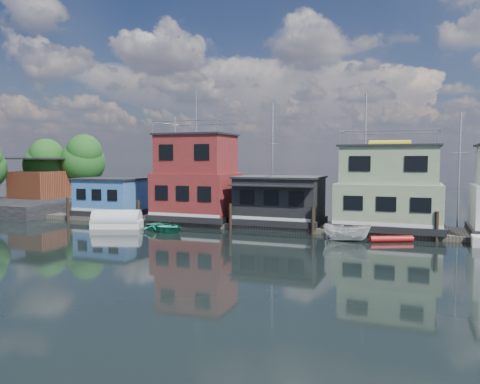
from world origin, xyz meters
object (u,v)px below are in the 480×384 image
at_px(houseboat_blue, 111,196).
at_px(dinghy_teal, 165,227).
at_px(houseboat_dark, 280,200).
at_px(houseboat_green, 389,189).
at_px(tarp_runabout, 117,221).
at_px(houseboat_red, 197,179).
at_px(motorboat, 347,232).
at_px(red_kayak, 391,239).

bearing_deg(houseboat_blue, dinghy_teal, -30.81).
relative_size(houseboat_dark, houseboat_green, 0.88).
bearing_deg(houseboat_blue, tarp_runabout, -50.20).
distance_m(houseboat_red, tarp_runabout, 8.14).
distance_m(houseboat_blue, motorboat, 24.51).
distance_m(houseboat_red, red_kayak, 18.37).
relative_size(houseboat_dark, red_kayak, 2.37).
height_order(houseboat_dark, tarp_runabout, houseboat_dark).
xyz_separation_m(houseboat_blue, houseboat_dark, (17.50, -0.02, 0.21)).
bearing_deg(tarp_runabout, houseboat_red, 28.62).
bearing_deg(dinghy_teal, red_kayak, -65.41).
distance_m(red_kayak, dinghy_teal, 17.71).
distance_m(houseboat_blue, tarp_runabout, 7.26).
bearing_deg(houseboat_green, houseboat_blue, -180.00).
relative_size(motorboat, dinghy_teal, 0.87).
xyz_separation_m(houseboat_blue, motorboat, (23.95, -4.98, -1.54)).
bearing_deg(motorboat, dinghy_teal, 95.16).
bearing_deg(tarp_runabout, houseboat_green, -5.12).
height_order(houseboat_blue, houseboat_red, houseboat_red).
relative_size(houseboat_red, tarp_runabout, 2.62).
height_order(motorboat, dinghy_teal, motorboat).
relative_size(houseboat_blue, houseboat_dark, 0.86).
relative_size(houseboat_blue, houseboat_green, 0.76).
distance_m(houseboat_red, dinghy_teal, 6.69).
relative_size(red_kayak, motorboat, 0.91).
bearing_deg(tarp_runabout, red_kayak, -15.55).
bearing_deg(houseboat_dark, houseboat_blue, 179.94).
bearing_deg(houseboat_red, houseboat_green, 0.00).
relative_size(red_kayak, dinghy_teal, 0.79).
bearing_deg(red_kayak, houseboat_blue, 146.78).
bearing_deg(houseboat_red, motorboat, -19.03).
distance_m(houseboat_dark, motorboat, 8.33).
bearing_deg(tarp_runabout, houseboat_dark, 3.67).
height_order(red_kayak, dinghy_teal, dinghy_teal).
distance_m(houseboat_red, motorboat, 15.67).
distance_m(houseboat_blue, red_kayak, 27.36).
xyz_separation_m(motorboat, dinghy_teal, (-14.60, -0.59, -0.26)).
relative_size(motorboat, tarp_runabout, 0.76).
bearing_deg(houseboat_dark, red_kayak, -23.15).
bearing_deg(dinghy_teal, houseboat_blue, 78.92).
height_order(houseboat_red, houseboat_dark, houseboat_red).
bearing_deg(motorboat, red_kayak, -70.48).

